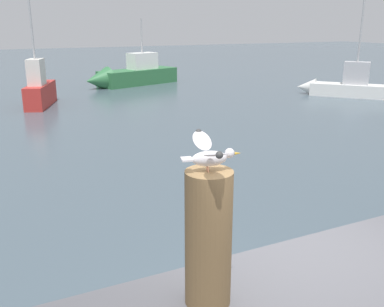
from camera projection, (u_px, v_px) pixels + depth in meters
mooring_post at (208, 239)px, 2.90m from camera, size 0.32×0.32×0.96m
seagull at (210, 154)px, 2.73m from camera, size 0.39×0.58×0.21m
boat_white at (344, 86)px, 20.52m from camera, size 3.60×4.01×4.45m
boat_green at (129, 75)px, 24.04m from camera, size 5.79×3.10×3.78m
boat_red at (41, 90)px, 18.13m from camera, size 1.80×3.35×4.25m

